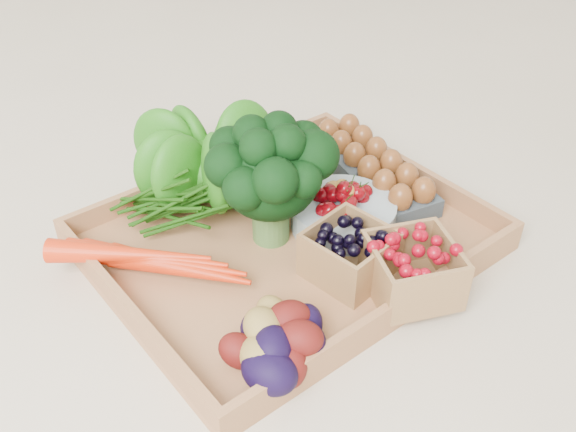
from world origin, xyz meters
TOP-DOWN VIEW (x-y plane):
  - ground at (0.00, 0.00)m, footprint 4.00×4.00m
  - tray at (0.00, 0.00)m, footprint 0.55×0.45m
  - carrots at (-0.21, 0.06)m, footprint 0.24×0.17m
  - lettuce at (-0.02, 0.18)m, footprint 0.17×0.17m
  - broccoli at (-0.02, 0.02)m, footprint 0.19×0.19m
  - cherry_bowl at (0.09, -0.03)m, footprint 0.16×0.16m
  - egg_carton at (0.21, 0.04)m, footprint 0.16×0.29m
  - potatoes at (-0.15, -0.17)m, footprint 0.15×0.15m
  - punnet_blackberry at (0.02, -0.11)m, footprint 0.12×0.12m
  - punnet_raspberry at (0.06, -0.19)m, footprint 0.15×0.15m

SIDE VIEW (x-z plane):
  - ground at x=0.00m, z-range 0.00..0.00m
  - tray at x=0.00m, z-range 0.00..0.01m
  - egg_carton at x=0.21m, z-range 0.01..0.05m
  - cherry_bowl at x=0.09m, z-range 0.01..0.06m
  - carrots at x=-0.21m, z-range 0.01..0.07m
  - punnet_blackberry at x=0.02m, z-range 0.01..0.09m
  - punnet_raspberry at x=0.06m, z-range 0.01..0.09m
  - potatoes at x=-0.15m, z-range 0.01..0.10m
  - broccoli at x=-0.02m, z-range 0.02..0.16m
  - lettuce at x=-0.02m, z-range 0.02..0.18m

